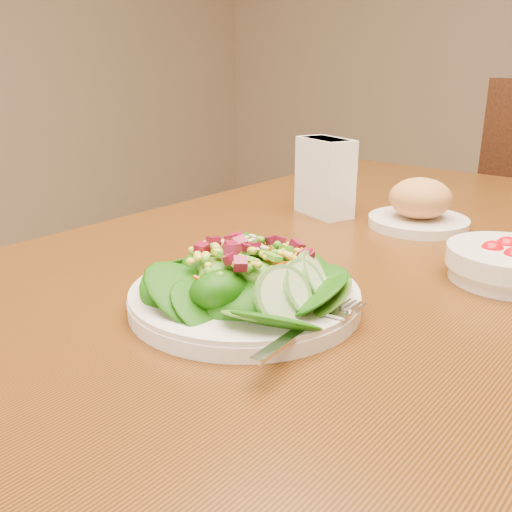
{
  "coord_description": "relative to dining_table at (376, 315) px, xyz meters",
  "views": [
    {
      "loc": [
        0.36,
        -0.72,
        1.02
      ],
      "look_at": [
        -0.03,
        -0.25,
        0.81
      ],
      "focal_mm": 40.0,
      "sensor_mm": 36.0,
      "label": 1
    }
  ],
  "objects": [
    {
      "name": "dining_table",
      "position": [
        0.0,
        0.0,
        0.0
      ],
      "size": [
        0.9,
        1.4,
        0.75
      ],
      "color": "#5F3513",
      "rests_on": "ground_plane"
    },
    {
      "name": "salad_plate",
      "position": [
        -0.02,
        -0.27,
        0.13
      ],
      "size": [
        0.27,
        0.26,
        0.08
      ],
      "rotation": [
        0.0,
        0.0,
        -0.43
      ],
      "color": "silver",
      "rests_on": "dining_table"
    },
    {
      "name": "bread_plate",
      "position": [
        -0.02,
        0.16,
        0.13
      ],
      "size": [
        0.16,
        0.16,
        0.08
      ],
      "color": "silver",
      "rests_on": "dining_table"
    },
    {
      "name": "tomato_bowl",
      "position": [
        0.18,
        -0.0,
        0.12
      ],
      "size": [
        0.15,
        0.15,
        0.05
      ],
      "color": "silver",
      "rests_on": "dining_table"
    },
    {
      "name": "napkin_holder",
      "position": [
        -0.18,
        0.13,
        0.17
      ],
      "size": [
        0.12,
        0.09,
        0.14
      ],
      "rotation": [
        0.0,
        0.0,
        -0.35
      ],
      "color": "white",
      "rests_on": "dining_table"
    }
  ]
}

